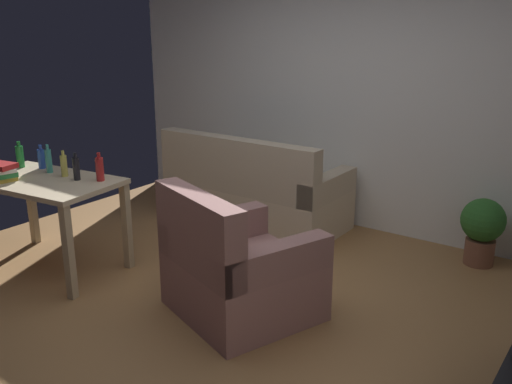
{
  "coord_description": "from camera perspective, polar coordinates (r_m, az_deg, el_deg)",
  "views": [
    {
      "loc": [
        2.4,
        -2.72,
        1.97
      ],
      "look_at": [
        0.1,
        0.5,
        0.75
      ],
      "focal_mm": 39.43,
      "sensor_mm": 36.0,
      "label": 1
    }
  ],
  "objects": [
    {
      "name": "bottle_tall",
      "position": [
        4.91,
        -20.29,
        3.01
      ],
      "size": [
        0.05,
        0.05,
        0.23
      ],
      "color": "teal",
      "rests_on": "desk"
    },
    {
      "name": "wall_rear",
      "position": [
        5.51,
        9.62,
        10.42
      ],
      "size": [
        5.2,
        0.1,
        2.7
      ],
      "primitive_type": "cube",
      "color": "white",
      "rests_on": "ground_plane"
    },
    {
      "name": "couch",
      "position": [
        5.57,
        -0.29,
        -0.26
      ],
      "size": [
        1.76,
        0.84,
        0.92
      ],
      "rotation": [
        0.0,
        0.0,
        3.14
      ],
      "color": "beige",
      "rests_on": "ground_plane"
    },
    {
      "name": "desk",
      "position": [
        4.79,
        -20.69,
        -0.01
      ],
      "size": [
        1.27,
        0.83,
        0.76
      ],
      "rotation": [
        0.0,
        0.0,
        0.11
      ],
      "color": "#C6B28E",
      "rests_on": "ground_plane"
    },
    {
      "name": "book_stack",
      "position": [
        4.83,
        -24.46,
        1.89
      ],
      "size": [
        0.29,
        0.24,
        0.14
      ],
      "color": "#B7932D",
      "rests_on": "desk"
    },
    {
      "name": "bottle_blue",
      "position": [
        5.08,
        -20.93,
        3.2
      ],
      "size": [
        0.06,
        0.06,
        0.2
      ],
      "color": "#2347A3",
      "rests_on": "desk"
    },
    {
      "name": "ground_plane",
      "position": [
        4.13,
        -5.27,
        -11.57
      ],
      "size": [
        5.2,
        4.4,
        0.02
      ],
      "primitive_type": "cube",
      "color": "#9E7042"
    },
    {
      "name": "bottle_dark",
      "position": [
        4.61,
        -17.77,
        2.31
      ],
      "size": [
        0.05,
        0.05,
        0.22
      ],
      "color": "black",
      "rests_on": "desk"
    },
    {
      "name": "bottle_red",
      "position": [
        4.54,
        -15.57,
        2.3
      ],
      "size": [
        0.06,
        0.06,
        0.23
      ],
      "color": "#AD2323",
      "rests_on": "desk"
    },
    {
      "name": "bottle_green",
      "position": [
        5.19,
        -22.83,
        3.37
      ],
      "size": [
        0.06,
        0.06,
        0.22
      ],
      "color": "#1E722D",
      "rests_on": "desk"
    },
    {
      "name": "bottle_squat",
      "position": [
        4.76,
        -18.91,
        2.58
      ],
      "size": [
        0.05,
        0.05,
        0.21
      ],
      "color": "#BCB24C",
      "rests_on": "desk"
    },
    {
      "name": "potted_plant",
      "position": [
        5.0,
        21.98,
        -3.3
      ],
      "size": [
        0.36,
        0.36,
        0.57
      ],
      "color": "brown",
      "rests_on": "ground_plane"
    },
    {
      "name": "armchair",
      "position": [
        3.88,
        -2.03,
        -8.01
      ],
      "size": [
        1.13,
        1.1,
        0.92
      ],
      "rotation": [
        0.0,
        0.0,
        2.8
      ],
      "color": "#996B66",
      "rests_on": "ground_plane"
    }
  ]
}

